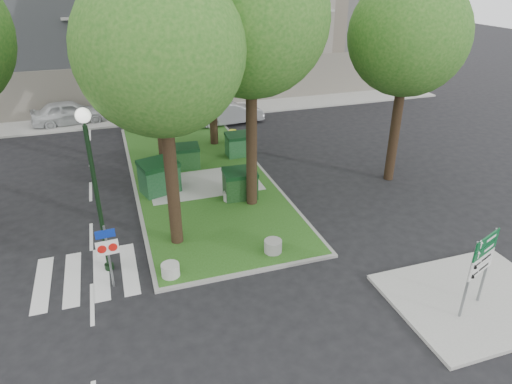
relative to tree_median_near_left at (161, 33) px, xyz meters
name	(u,v)px	position (x,y,z in m)	size (l,w,h in m)	color
ground	(236,275)	(1.41, -2.56, -7.32)	(120.00, 120.00, 0.00)	black
median_island	(200,176)	(1.91, 5.44, -7.26)	(6.00, 16.00, 0.12)	#244F16
median_kerb	(200,176)	(1.91, 5.44, -7.27)	(6.30, 16.30, 0.10)	gray
sidewalk_corner	(474,299)	(7.91, -6.06, -7.26)	(5.00, 4.00, 0.12)	#999993
building_sidewalk	(160,116)	(1.41, 15.94, -7.26)	(42.00, 3.00, 0.12)	#999993
zebra_crossing	(115,271)	(-2.34, -1.06, -7.31)	(5.00, 3.00, 0.01)	silver
tree_median_near_left	(161,33)	(0.00, 0.00, 0.00)	(5.20, 5.20, 10.53)	black
tree_median_near_right	(253,2)	(3.50, 2.00, 0.67)	(5.60, 5.60, 11.46)	black
tree_median_mid	(153,22)	(0.50, 6.50, -0.34)	(4.80, 4.80, 9.99)	black
tree_street_right	(411,23)	(10.50, 2.50, -0.33)	(5.00, 5.00, 10.06)	black
dumpster_a	(159,177)	(-0.11, 4.20, -6.47)	(1.88, 1.56, 1.51)	#0F3719
dumpster_b	(186,157)	(1.49, 6.48, -6.62)	(1.36, 1.00, 1.21)	#103911
dumpster_c	(240,184)	(3.09, 2.57, -6.57)	(1.47, 1.07, 1.32)	black
dumpster_d	(239,145)	(4.41, 7.26, -6.60)	(1.34, 0.95, 1.24)	#15451E
bollard_left	(170,270)	(-0.63, -2.06, -6.99)	(0.59, 0.59, 0.42)	#AFB0AB
bollard_right	(273,246)	(2.98, -1.81, -6.97)	(0.63, 0.63, 0.45)	gray
bollard_mid	(230,196)	(2.58, 2.44, -7.00)	(0.54, 0.54, 0.39)	gray
litter_bin	(233,137)	(4.61, 9.16, -6.82)	(0.43, 0.43, 0.75)	yellow
street_lamp	(93,174)	(-2.51, -0.90, -3.84)	(0.44, 0.44, 5.53)	black
traffic_sign_pole	(107,249)	(-2.42, -1.90, -5.89)	(0.67, 0.08, 2.23)	slate
directional_sign	(481,261)	(7.41, -6.38, -5.53)	(1.18, 0.49, 2.51)	slate
car_white	(69,112)	(-4.21, 16.04, -6.55)	(1.82, 4.52, 1.54)	silver
car_silver	(228,113)	(5.39, 12.94, -6.59)	(1.55, 4.44, 1.46)	#9E9FA6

